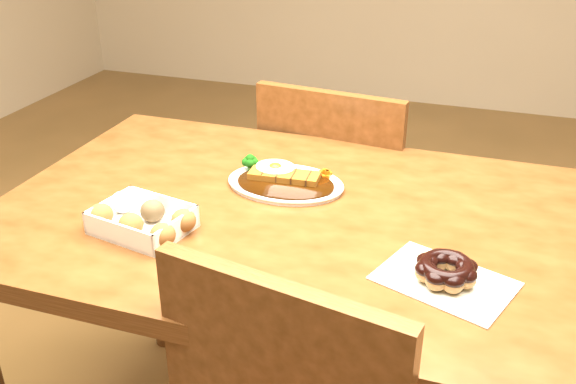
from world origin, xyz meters
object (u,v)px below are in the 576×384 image
(chair_far, at_px, (341,208))
(pon_de_ring, at_px, (446,271))
(donut_box, at_px, (142,219))
(table, at_px, (291,252))
(katsu_curry_plate, at_px, (284,180))

(chair_far, distance_m, pon_de_ring, 0.83)
(donut_box, distance_m, pon_de_ring, 0.57)
(table, height_order, chair_far, chair_far)
(table, xyz_separation_m, donut_box, (-0.24, -0.17, 0.12))
(table, bearing_deg, donut_box, -145.78)
(chair_far, bearing_deg, table, 98.69)
(donut_box, xyz_separation_m, pon_de_ring, (0.57, 0.01, -0.00))
(donut_box, bearing_deg, katsu_curry_plate, 54.29)
(pon_de_ring, bearing_deg, katsu_curry_plate, 145.21)
(katsu_curry_plate, distance_m, donut_box, 0.33)
(donut_box, bearing_deg, table, 34.22)
(table, distance_m, katsu_curry_plate, 0.16)
(chair_far, distance_m, katsu_curry_plate, 0.52)
(table, relative_size, pon_de_ring, 4.73)
(katsu_curry_plate, bearing_deg, table, -63.53)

